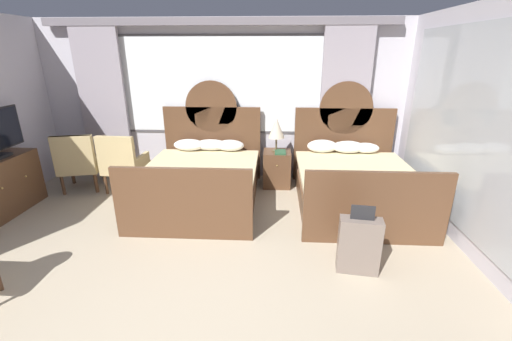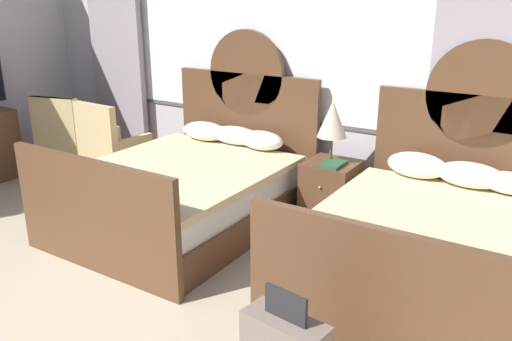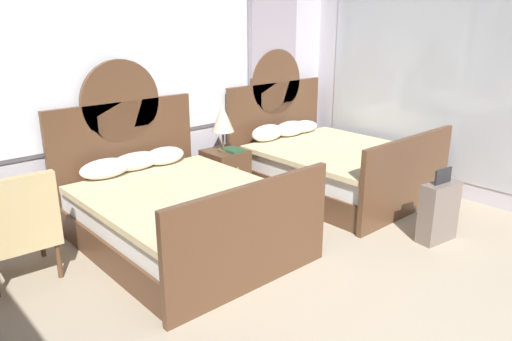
% 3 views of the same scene
% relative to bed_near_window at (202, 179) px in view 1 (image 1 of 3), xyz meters
% --- Properties ---
extents(ground_plane, '(24.00, 24.00, 0.00)m').
position_rel_bed_near_window_xyz_m(ground_plane, '(0.17, -2.50, -0.35)').
color(ground_plane, tan).
extents(wall_back_window, '(6.20, 0.22, 2.70)m').
position_rel_bed_near_window_xyz_m(wall_back_window, '(0.17, 1.11, 1.07)').
color(wall_back_window, silver).
rests_on(wall_back_window, ground_plane).
extents(wall_right_mirror, '(0.08, 4.21, 2.70)m').
position_rel_bed_near_window_xyz_m(wall_right_mirror, '(3.31, -0.97, 1.00)').
color(wall_right_mirror, silver).
rests_on(wall_right_mirror, ground_plane).
extents(bed_near_window, '(1.67, 2.15, 1.72)m').
position_rel_bed_near_window_xyz_m(bed_near_window, '(0.00, 0.00, 0.00)').
color(bed_near_window, brown).
rests_on(bed_near_window, ground_plane).
extents(bed_near_mirror, '(1.67, 2.15, 1.72)m').
position_rel_bed_near_window_xyz_m(bed_near_mirror, '(2.27, -0.00, -0.00)').
color(bed_near_mirror, brown).
rests_on(bed_near_mirror, ground_plane).
extents(nightstand_between_beds, '(0.46, 0.48, 0.60)m').
position_rel_bed_near_window_xyz_m(nightstand_between_beds, '(1.13, 0.67, -0.05)').
color(nightstand_between_beds, brown).
rests_on(nightstand_between_beds, ground_plane).
extents(table_lamp_on_nightstand, '(0.27, 0.27, 0.56)m').
position_rel_bed_near_window_xyz_m(table_lamp_on_nightstand, '(1.12, 0.68, 0.64)').
color(table_lamp_on_nightstand, brown).
rests_on(table_lamp_on_nightstand, nightstand_between_beds).
extents(book_on_nightstand, '(0.18, 0.26, 0.03)m').
position_rel_bed_near_window_xyz_m(book_on_nightstand, '(1.18, 0.58, 0.27)').
color(book_on_nightstand, '#285133').
rests_on(book_on_nightstand, nightstand_between_beds).
extents(armchair_by_window_left, '(0.63, 0.63, 0.96)m').
position_rel_bed_near_window_xyz_m(armchair_by_window_left, '(-1.35, 0.30, 0.14)').
color(armchair_by_window_left, tan).
rests_on(armchair_by_window_left, ground_plane).
extents(armchair_by_window_centre, '(0.71, 0.71, 0.96)m').
position_rel_bed_near_window_xyz_m(armchair_by_window_centre, '(-2.08, 0.30, 0.14)').
color(armchair_by_window_centre, tan).
rests_on(armchair_by_window_centre, ground_plane).
extents(armchair_by_window_right, '(0.73, 0.73, 0.96)m').
position_rel_bed_near_window_xyz_m(armchair_by_window_right, '(-2.08, 0.30, 0.14)').
color(armchair_by_window_right, tan).
rests_on(armchair_by_window_right, ground_plane).
extents(suitcase_on_floor, '(0.44, 0.23, 0.75)m').
position_rel_bed_near_window_xyz_m(suitcase_on_floor, '(1.96, -1.66, -0.04)').
color(suitcase_on_floor, '#75665B').
rests_on(suitcase_on_floor, ground_plane).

